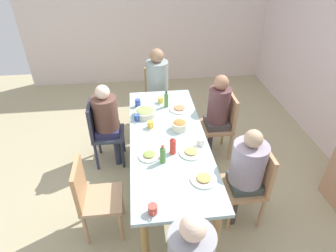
# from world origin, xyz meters

# --- Properties ---
(ground_plane) EXTENTS (7.31, 7.31, 0.00)m
(ground_plane) POSITION_xyz_m (0.00, 0.00, 0.00)
(ground_plane) COLOR tan
(wall_left) EXTENTS (0.12, 4.83, 2.60)m
(wall_left) POSITION_xyz_m (-3.11, 0.00, 1.30)
(wall_left) COLOR silver
(wall_left) RESTS_ON ground_plane
(dining_table) EXTENTS (2.20, 0.84, 0.74)m
(dining_table) POSITION_xyz_m (0.00, 0.00, 0.66)
(dining_table) COLOR #A8C4C7
(dining_table) RESTS_ON ground_plane
(chair_0) EXTENTS (0.40, 0.40, 0.90)m
(chair_0) POSITION_xyz_m (0.55, -0.80, 0.51)
(chair_0) COLOR tan
(chair_0) RESTS_ON ground_plane
(chair_1) EXTENTS (0.40, 0.40, 0.90)m
(chair_1) POSITION_xyz_m (-0.55, -0.80, 0.51)
(chair_1) COLOR #373F4F
(chair_1) RESTS_ON ground_plane
(person_1) EXTENTS (0.31, 0.31, 1.14)m
(person_1) POSITION_xyz_m (-0.55, -0.71, 0.69)
(person_1) COLOR #352955
(person_1) RESTS_ON ground_plane
(chair_2) EXTENTS (0.40, 0.40, 0.90)m
(chair_2) POSITION_xyz_m (-0.55, 0.80, 0.51)
(chair_2) COLOR tan
(chair_2) RESTS_ON ground_plane
(person_2) EXTENTS (0.30, 0.30, 1.19)m
(person_2) POSITION_xyz_m (-0.55, 0.71, 0.71)
(person_2) COLOR #3D3640
(person_2) RESTS_ON ground_plane
(chair_4) EXTENTS (0.40, 0.40, 0.90)m
(chair_4) POSITION_xyz_m (-1.48, 0.00, 0.51)
(chair_4) COLOR tan
(chair_4) RESTS_ON ground_plane
(person_4) EXTENTS (0.33, 0.33, 1.26)m
(person_4) POSITION_xyz_m (-1.39, 0.00, 0.76)
(person_4) COLOR #51493F
(person_4) RESTS_ON ground_plane
(chair_5) EXTENTS (0.40, 0.40, 0.90)m
(chair_5) POSITION_xyz_m (0.55, 0.80, 0.51)
(chair_5) COLOR tan
(chair_5) RESTS_ON ground_plane
(person_5) EXTENTS (0.34, 0.34, 1.15)m
(person_5) POSITION_xyz_m (0.55, 0.71, 0.70)
(person_5) COLOR #453D39
(person_5) RESTS_ON ground_plane
(plate_0) EXTENTS (0.25, 0.25, 0.04)m
(plate_0) POSITION_xyz_m (0.30, 0.20, 0.75)
(plate_0) COLOR white
(plate_0) RESTS_ON dining_table
(plate_1) EXTENTS (0.25, 0.25, 0.04)m
(plate_1) POSITION_xyz_m (0.69, 0.25, 0.75)
(plate_1) COLOR silver
(plate_1) RESTS_ON dining_table
(plate_2) EXTENTS (0.22, 0.22, 0.04)m
(plate_2) POSITION_xyz_m (0.30, -0.23, 0.75)
(plate_2) COLOR silver
(plate_2) RESTS_ON dining_table
(plate_3) EXTENTS (0.26, 0.26, 0.04)m
(plate_3) POSITION_xyz_m (-0.57, 0.21, 0.75)
(plate_3) COLOR silver
(plate_3) RESTS_ON dining_table
(bowl_0) EXTENTS (0.18, 0.18, 0.11)m
(bowl_0) POSITION_xyz_m (-0.14, 0.15, 0.79)
(bowl_0) COLOR beige
(bowl_0) RESTS_ON dining_table
(bowl_1) EXTENTS (0.27, 0.27, 0.09)m
(bowl_1) POSITION_xyz_m (-0.48, -0.23, 0.78)
(bowl_1) COLOR beige
(bowl_1) RESTS_ON dining_table
(cup_0) EXTENTS (0.11, 0.08, 0.09)m
(cup_0) POSITION_xyz_m (0.19, 0.33, 0.78)
(cup_0) COLOR white
(cup_0) RESTS_ON dining_table
(cup_1) EXTENTS (0.11, 0.07, 0.07)m
(cup_1) POSITION_xyz_m (-0.38, -0.33, 0.77)
(cup_1) COLOR #3556A3
(cup_1) RESTS_ON dining_table
(cup_2) EXTENTS (0.11, 0.07, 0.08)m
(cup_2) POSITION_xyz_m (-0.21, -0.18, 0.78)
(cup_2) COLOR gold
(cup_2) RESTS_ON dining_table
(cup_3) EXTENTS (0.11, 0.08, 0.08)m
(cup_3) POSITION_xyz_m (1.00, -0.24, 0.78)
(cup_3) COLOR #C84F44
(cup_3) RESTS_ON dining_table
(cup_4) EXTENTS (0.11, 0.07, 0.10)m
(cup_4) POSITION_xyz_m (-0.72, -0.31, 0.79)
(cup_4) COLOR #3B51A6
(cup_4) RESTS_ON dining_table
(cup_5) EXTENTS (0.11, 0.07, 0.07)m
(cup_5) POSITION_xyz_m (-0.78, -0.01, 0.77)
(cup_5) COLOR #ECCA51
(cup_5) RESTS_ON dining_table
(bottle_0) EXTENTS (0.06, 0.06, 0.21)m
(bottle_0) POSITION_xyz_m (0.28, 0.02, 0.83)
(bottle_0) COLOR red
(bottle_0) RESTS_ON dining_table
(bottle_1) EXTENTS (0.05, 0.05, 0.22)m
(bottle_1) POSITION_xyz_m (-0.67, 0.05, 0.84)
(bottle_1) COLOR #547D38
(bottle_1) RESTS_ON dining_table
(bottle_2) EXTENTS (0.06, 0.06, 0.20)m
(bottle_2) POSITION_xyz_m (0.40, -0.10, 0.83)
(bottle_2) COLOR #50863B
(bottle_2) RESTS_ON dining_table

